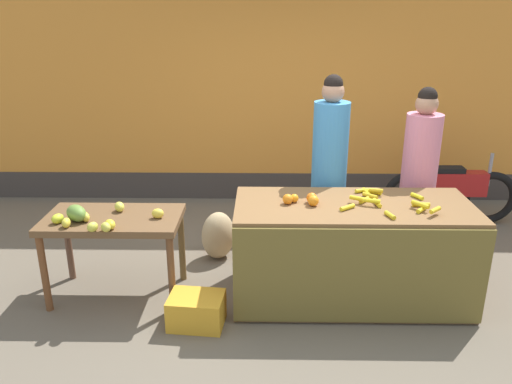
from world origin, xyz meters
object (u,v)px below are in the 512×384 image
(produce_sack, at_px, (218,235))
(vendor_woman_pink_shirt, at_px, (418,178))
(vendor_woman_blue_shirt, at_px, (329,172))
(produce_crate, at_px, (197,310))
(parked_motorcycle, at_px, (450,191))

(produce_sack, bearing_deg, vendor_woman_pink_shirt, -0.95)
(vendor_woman_blue_shirt, height_order, vendor_woman_pink_shirt, vendor_woman_blue_shirt)
(vendor_woman_pink_shirt, distance_m, produce_crate, 2.48)
(vendor_woman_blue_shirt, distance_m, vendor_woman_pink_shirt, 0.88)
(vendor_woman_blue_shirt, xyz_separation_m, parked_motorcycle, (1.60, 1.02, -0.55))
(vendor_woman_blue_shirt, height_order, produce_sack, vendor_woman_blue_shirt)
(parked_motorcycle, height_order, produce_sack, parked_motorcycle)
(parked_motorcycle, xyz_separation_m, produce_crate, (-2.77, -2.17, -0.27))
(vendor_woman_pink_shirt, height_order, produce_sack, vendor_woman_pink_shirt)
(vendor_woman_pink_shirt, relative_size, parked_motorcycle, 1.11)
(vendor_woman_pink_shirt, xyz_separation_m, produce_crate, (-2.05, -1.17, -0.76))
(vendor_woman_pink_shirt, bearing_deg, produce_crate, -150.36)
(produce_crate, relative_size, produce_sack, 0.88)
(vendor_woman_pink_shirt, relative_size, produce_sack, 3.53)
(parked_motorcycle, relative_size, produce_crate, 3.64)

